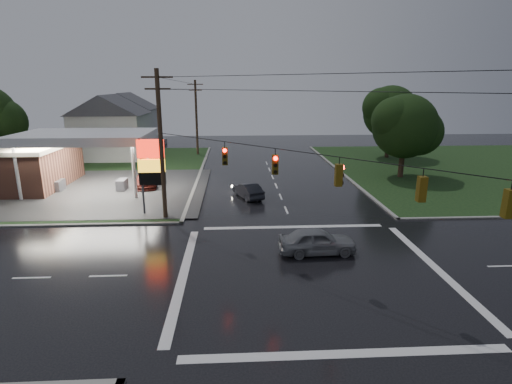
{
  "coord_description": "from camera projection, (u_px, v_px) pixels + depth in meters",
  "views": [
    {
      "loc": [
        -4.14,
        -19.83,
        9.92
      ],
      "look_at": [
        -2.76,
        5.69,
        3.0
      ],
      "focal_mm": 28.0,
      "sensor_mm": 36.0,
      "label": 1
    }
  ],
  "objects": [
    {
      "name": "ground",
      "position": [
        312.0,
        271.0,
        21.92
      ],
      "size": [
        120.0,
        120.0,
        0.0
      ],
      "primitive_type": "plane",
      "color": "black",
      "rests_on": "ground"
    },
    {
      "name": "grass_nw",
      "position": [
        44.0,
        174.0,
        45.61
      ],
      "size": [
        36.0,
        36.0,
        0.08
      ],
      "primitive_type": "cube",
      "color": "black",
      "rests_on": "ground"
    },
    {
      "name": "grass_ne",
      "position": [
        484.0,
        168.0,
        48.32
      ],
      "size": [
        36.0,
        36.0,
        0.08
      ],
      "primitive_type": "cube",
      "color": "black",
      "rests_on": "ground"
    },
    {
      "name": "gas_station",
      "position": [
        14.0,
        162.0,
        38.9
      ],
      "size": [
        26.2,
        18.0,
        5.6
      ],
      "color": "#2D2D2D",
      "rests_on": "ground"
    },
    {
      "name": "pylon_sign",
      "position": [
        152.0,
        164.0,
        30.44
      ],
      "size": [
        2.0,
        0.35,
        6.0
      ],
      "color": "#59595E",
      "rests_on": "ground"
    },
    {
      "name": "utility_pole_nw",
      "position": [
        161.0,
        144.0,
        29.08
      ],
      "size": [
        2.2,
        0.32,
        11.0
      ],
      "color": "#382619",
      "rests_on": "ground"
    },
    {
      "name": "utility_pole_n",
      "position": [
        196.0,
        117.0,
        56.62
      ],
      "size": [
        2.2,
        0.32,
        10.5
      ],
      "color": "#382619",
      "rests_on": "ground"
    },
    {
      "name": "traffic_signals",
      "position": [
        317.0,
        154.0,
        20.21
      ],
      "size": [
        26.87,
        26.87,
        1.47
      ],
      "color": "black",
      "rests_on": "ground"
    },
    {
      "name": "house_near",
      "position": [
        111.0,
        126.0,
        54.37
      ],
      "size": [
        11.05,
        8.48,
        8.6
      ],
      "color": "silver",
      "rests_on": "ground"
    },
    {
      "name": "house_far",
      "position": [
        126.0,
        119.0,
        65.89
      ],
      "size": [
        11.05,
        8.48,
        8.6
      ],
      "color": "silver",
      "rests_on": "ground"
    },
    {
      "name": "tree_ne_near",
      "position": [
        406.0,
        127.0,
        42.4
      ],
      "size": [
        7.99,
        6.8,
        8.98
      ],
      "color": "black",
      "rests_on": "ground"
    },
    {
      "name": "tree_ne_far",
      "position": [
        391.0,
        113.0,
        53.96
      ],
      "size": [
        8.46,
        7.2,
        9.8
      ],
      "color": "black",
      "rests_on": "ground"
    },
    {
      "name": "car_north",
      "position": [
        248.0,
        190.0,
        35.89
      ],
      "size": [
        2.87,
        4.38,
        1.36
      ],
      "primitive_type": "imported",
      "rotation": [
        0.0,
        0.0,
        3.52
      ],
      "color": "black",
      "rests_on": "ground"
    },
    {
      "name": "car_crossing",
      "position": [
        317.0,
        241.0,
        24.02
      ],
      "size": [
        4.72,
        2.06,
        1.58
      ],
      "primitive_type": "imported",
      "rotation": [
        0.0,
        0.0,
        1.61
      ],
      "color": "gray",
      "rests_on": "ground"
    },
    {
      "name": "car_pump",
      "position": [
        146.0,
        179.0,
        39.86
      ],
      "size": [
        2.77,
        5.38,
        1.49
      ],
      "primitive_type": "imported",
      "rotation": [
        0.0,
        0.0,
        0.14
      ],
      "color": "#4D1711",
      "rests_on": "ground"
    }
  ]
}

